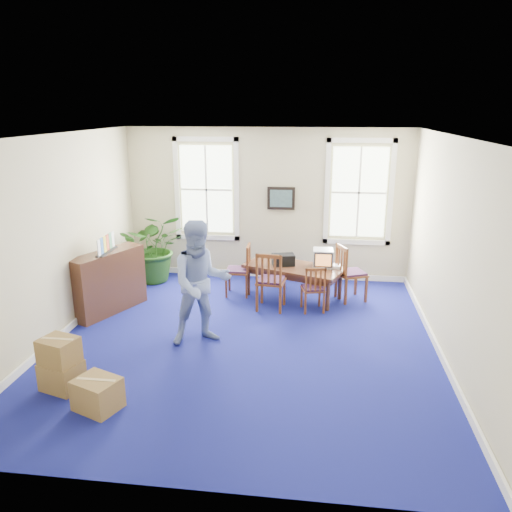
# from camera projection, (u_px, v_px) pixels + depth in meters

# --- Properties ---
(floor) EXTENTS (6.50, 6.50, 0.00)m
(floor) POSITION_uv_depth(u_px,v_px,m) (245.00, 341.00, 7.95)
(floor) COLOR navy
(floor) RESTS_ON ground
(ceiling) EXTENTS (6.50, 6.50, 0.00)m
(ceiling) POSITION_uv_depth(u_px,v_px,m) (244.00, 136.00, 7.03)
(ceiling) COLOR white
(ceiling) RESTS_ON ground
(wall_back) EXTENTS (6.50, 0.00, 6.50)m
(wall_back) POSITION_uv_depth(u_px,v_px,m) (267.00, 205.00, 10.58)
(wall_back) COLOR #C5BA92
(wall_back) RESTS_ON ground
(wall_front) EXTENTS (6.50, 0.00, 6.50)m
(wall_front) POSITION_uv_depth(u_px,v_px,m) (190.00, 341.00, 4.40)
(wall_front) COLOR #C5BA92
(wall_front) RESTS_ON ground
(wall_left) EXTENTS (0.00, 6.50, 6.50)m
(wall_left) POSITION_uv_depth(u_px,v_px,m) (56.00, 238.00, 7.86)
(wall_left) COLOR #C5BA92
(wall_left) RESTS_ON ground
(wall_right) EXTENTS (0.00, 6.50, 6.50)m
(wall_right) POSITION_uv_depth(u_px,v_px,m) (452.00, 252.00, 7.13)
(wall_right) COLOR #C5BA92
(wall_right) RESTS_ON ground
(baseboard_back) EXTENTS (6.00, 0.04, 0.12)m
(baseboard_back) POSITION_uv_depth(u_px,v_px,m) (266.00, 274.00, 10.99)
(baseboard_back) COLOR white
(baseboard_back) RESTS_ON ground
(baseboard_left) EXTENTS (0.04, 6.50, 0.12)m
(baseboard_left) POSITION_uv_depth(u_px,v_px,m) (69.00, 328.00, 8.29)
(baseboard_left) COLOR white
(baseboard_left) RESTS_ON ground
(baseboard_right) EXTENTS (0.04, 6.50, 0.12)m
(baseboard_right) POSITION_uv_depth(u_px,v_px,m) (438.00, 349.00, 7.57)
(baseboard_right) COLOR white
(baseboard_right) RESTS_ON ground
(window_left) EXTENTS (1.40, 0.12, 2.20)m
(window_left) POSITION_uv_depth(u_px,v_px,m) (207.00, 189.00, 10.63)
(window_left) COLOR white
(window_left) RESTS_ON ground
(window_right) EXTENTS (1.40, 0.12, 2.20)m
(window_right) POSITION_uv_depth(u_px,v_px,m) (359.00, 193.00, 10.25)
(window_right) COLOR white
(window_right) RESTS_ON ground
(wall_picture) EXTENTS (0.58, 0.06, 0.48)m
(wall_picture) POSITION_uv_depth(u_px,v_px,m) (281.00, 198.00, 10.45)
(wall_picture) COLOR black
(wall_picture) RESTS_ON ground
(conference_table) EXTENTS (2.05, 1.48, 0.64)m
(conference_table) POSITION_uv_depth(u_px,v_px,m) (294.00, 281.00, 9.74)
(conference_table) COLOR #4B2A1A
(conference_table) RESTS_ON ground
(crt_tv) EXTENTS (0.39, 0.42, 0.34)m
(crt_tv) POSITION_uv_depth(u_px,v_px,m) (323.00, 258.00, 9.57)
(crt_tv) COLOR #B7B7BC
(crt_tv) RESTS_ON conference_table
(game_console) EXTENTS (0.22, 0.25, 0.05)m
(game_console) POSITION_uv_depth(u_px,v_px,m) (336.00, 266.00, 9.54)
(game_console) COLOR white
(game_console) RESTS_ON conference_table
(equipment_bag) EXTENTS (0.48, 0.37, 0.21)m
(equipment_bag) POSITION_uv_depth(u_px,v_px,m) (283.00, 260.00, 9.68)
(equipment_bag) COLOR black
(equipment_bag) RESTS_ON conference_table
(chair_near_left) EXTENTS (0.54, 0.54, 1.11)m
(chair_near_left) POSITION_uv_depth(u_px,v_px,m) (271.00, 280.00, 9.11)
(chair_near_left) COLOR brown
(chair_near_left) RESTS_ON ground
(chair_near_right) EXTENTS (0.48, 0.48, 0.88)m
(chair_near_right) POSITION_uv_depth(u_px,v_px,m) (313.00, 288.00, 9.05)
(chair_near_right) COLOR brown
(chair_near_right) RESTS_ON ground
(chair_end_left) EXTENTS (0.47, 0.47, 1.02)m
(chair_end_left) POSITION_uv_depth(u_px,v_px,m) (238.00, 270.00, 9.81)
(chair_end_left) COLOR brown
(chair_end_left) RESTS_ON ground
(chair_end_right) EXTENTS (0.65, 0.65, 1.10)m
(chair_end_right) POSITION_uv_depth(u_px,v_px,m) (352.00, 273.00, 9.54)
(chair_end_right) COLOR brown
(chair_end_right) RESTS_ON ground
(man) EXTENTS (1.19, 1.08, 1.97)m
(man) POSITION_uv_depth(u_px,v_px,m) (201.00, 283.00, 7.69)
(man) COLOR #7B8FC4
(man) RESTS_ON ground
(credenza) EXTENTS (0.99, 1.50, 1.15)m
(credenza) POSITION_uv_depth(u_px,v_px,m) (108.00, 281.00, 8.98)
(credenza) COLOR #4B2A1A
(credenza) RESTS_ON ground
(brochure_rack) EXTENTS (0.18, 0.74, 0.32)m
(brochure_rack) POSITION_uv_depth(u_px,v_px,m) (106.00, 242.00, 8.77)
(brochure_rack) COLOR #99999E
(brochure_rack) RESTS_ON credenza
(potted_plant) EXTENTS (1.61, 1.49, 1.49)m
(potted_plant) POSITION_uv_depth(u_px,v_px,m) (155.00, 247.00, 10.55)
(potted_plant) COLOR #1C4512
(potted_plant) RESTS_ON ground
(cardboard_boxes) EXTENTS (1.67, 1.67, 0.76)m
(cardboard_boxes) POSITION_uv_depth(u_px,v_px,m) (77.00, 360.00, 6.59)
(cardboard_boxes) COLOR olive
(cardboard_boxes) RESTS_ON ground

